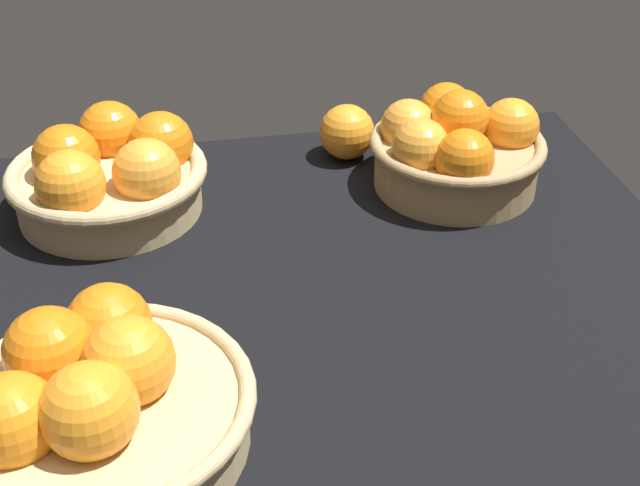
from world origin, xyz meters
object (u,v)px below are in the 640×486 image
object	(u,v)px
basket_far_left	(110,174)
loose_orange_front_gap	(347,132)
basket_far_right	(454,148)
basket_near_left	(95,399)

from	to	relation	value
basket_far_left	loose_orange_front_gap	xyz separation A→B (cm)	(29.71, 7.85, -1.18)
basket_far_right	basket_far_left	xyz separation A→B (cm)	(-40.83, 1.82, -0.33)
loose_orange_front_gap	basket_far_right	bearing A→B (deg)	-40.99
basket_near_left	basket_far_right	bearing A→B (deg)	40.41
basket_far_left	loose_orange_front_gap	world-z (taller)	basket_far_left
basket_far_right	basket_far_left	distance (cm)	40.88
basket_far_right	loose_orange_front_gap	world-z (taller)	basket_far_right
basket_far_left	loose_orange_front_gap	bearing A→B (deg)	14.80
basket_near_left	basket_far_left	bearing A→B (deg)	88.45
basket_far_right	loose_orange_front_gap	size ratio (longest dim) A/B	2.99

